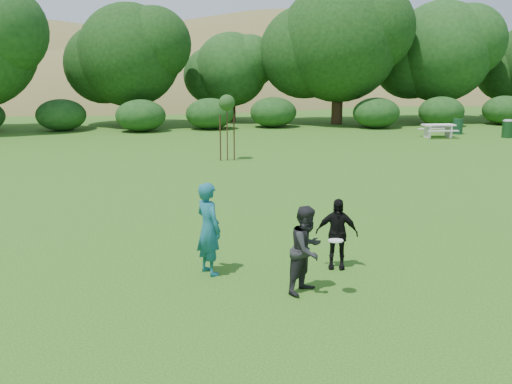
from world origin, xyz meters
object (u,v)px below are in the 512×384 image
Objects in this scene: player_teal at (209,229)px; picnic_table at (438,128)px; trash_can_near at (458,126)px; player_grey at (307,249)px; trash_can_lidded at (508,128)px; sapling at (227,105)px; player_black at (337,234)px.

picnic_table is at bearing -64.42° from player_teal.
trash_can_near reaches higher than picnic_table.
player_grey reaches higher than trash_can_lidded.
player_grey is at bearing -124.50° from trash_can_near.
trash_can_near is 16.50m from sapling.
player_teal is 1.27× the size of player_black.
picnic_table is at bearing 75.75° from player_black.
picnic_table is at bearing 24.25° from sapling.
player_black is 0.52× the size of sapling.
player_teal is at bearing -135.12° from trash_can_lidded.
sapling is 17.53m from trash_can_lidded.
player_black is 24.69m from trash_can_lidded.
trash_can_near is 0.32× the size of sapling.
player_grey is at bearing -153.32° from player_teal.
player_grey reaches higher than picnic_table.
player_teal reaches higher than player_grey.
player_grey is 0.91× the size of picnic_table.
picnic_table is (13.12, 20.56, -0.30)m from player_grey.
player_grey is (1.69, -1.25, -0.12)m from player_teal.
trash_can_near is (15.07, 21.93, -0.37)m from player_grey.
player_teal reaches higher than trash_can_lidded.
sapling reaches higher than picnic_table.
picnic_table is 3.94m from trash_can_lidded.
picnic_table is (12.19, 19.43, -0.22)m from player_black.
player_black is 0.82× the size of picnic_table.
player_black reaches higher than trash_can_lidded.
player_grey is at bearing -122.55° from picnic_table.
player_teal is 2.11m from player_grey.
sapling is 14.17m from picnic_table.
sapling is at bearing 46.67° from player_grey.
sapling reaches higher than player_black.
picnic_table is at bearing 15.37° from player_grey.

